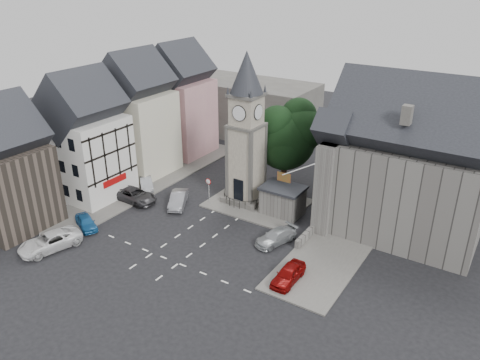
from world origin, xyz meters
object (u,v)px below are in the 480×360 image
Objects in this scene: car_west_blue at (86,222)px; pedestrian at (341,226)px; car_east_red at (288,274)px; stone_shelter at (283,200)px; clock_tower at (246,131)px.

pedestrian is at bearing -35.12° from car_west_blue.
car_east_red is at bearing 87.04° from pedestrian.
car_west_blue is at bearing -171.53° from car_east_red.
car_east_red is at bearing -56.85° from car_west_blue.
stone_shelter reaches higher than car_west_blue.
clock_tower is at bearing 174.16° from stone_shelter.
car_east_red is at bearing -59.60° from stone_shelter.
car_west_blue is (-14.89, -13.13, -0.92)m from stone_shelter.
car_west_blue is (-10.09, -13.62, -7.49)m from clock_tower.
clock_tower is at bearing -3.91° from pedestrian.
clock_tower is 4.40× the size of car_west_blue.
clock_tower is 18.53m from car_west_blue.
stone_shelter is 11.73m from car_east_red.
car_east_red is (5.92, -10.09, -0.85)m from stone_shelter.
stone_shelter is 2.55× the size of pedestrian.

